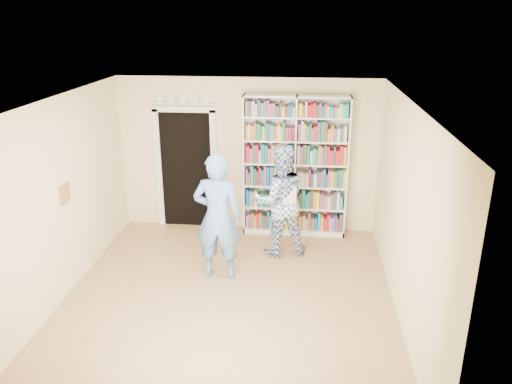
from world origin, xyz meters
TOP-DOWN VIEW (x-y plane):
  - floor at (0.00, 0.00)m, footprint 5.00×5.00m
  - ceiling at (0.00, 0.00)m, footprint 5.00×5.00m
  - wall_back at (0.00, 2.50)m, footprint 4.50×0.00m
  - wall_left at (-2.25, 0.00)m, footprint 0.00×5.00m
  - wall_right at (2.25, 0.00)m, footprint 0.00×5.00m
  - bookshelf at (0.83, 2.34)m, footprint 1.77×0.33m
  - doorway at (-1.10, 2.48)m, footprint 1.10×0.08m
  - wall_art at (-2.23, 0.20)m, footprint 0.03×0.25m
  - man_blue at (-0.23, 0.67)m, footprint 0.69×0.45m
  - man_plaid at (0.62, 1.50)m, footprint 1.04×0.91m
  - paper_sheet at (0.78, 1.28)m, footprint 0.20×0.12m

SIDE VIEW (x-z plane):
  - floor at x=0.00m, z-range 0.00..0.00m
  - man_plaid at x=0.62m, z-range 0.00..1.82m
  - man_blue at x=-0.23m, z-range 0.00..1.89m
  - paper_sheet at x=0.78m, z-range 0.90..1.21m
  - doorway at x=-1.10m, z-range -0.04..2.39m
  - bookshelf at x=0.83m, z-range 0.01..2.45m
  - wall_back at x=0.00m, z-range -0.90..3.60m
  - wall_left at x=-2.25m, z-range -1.15..3.85m
  - wall_right at x=2.25m, z-range -1.15..3.85m
  - wall_art at x=-2.23m, z-range 1.27..1.52m
  - ceiling at x=0.00m, z-range 2.70..2.70m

